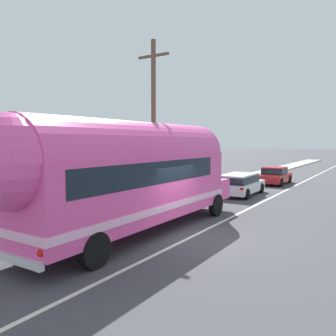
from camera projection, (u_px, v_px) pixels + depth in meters
ground_plane at (192, 237)px, 12.14m from camera, size 300.00×300.00×0.00m
lane_markings at (253, 191)px, 23.16m from camera, size 3.92×80.00×0.01m
sidewalk_slab at (198, 190)px, 23.19m from camera, size 2.30×90.00×0.15m
roadside_building at (10, 162)px, 20.66m from camera, size 14.16×15.48×4.34m
utility_pole at (154, 121)px, 17.35m from camera, size 1.80×0.24×8.50m
painted_bus at (129, 173)px, 12.00m from camera, size 2.61×12.24×4.12m
car_lead at (240, 183)px, 21.45m from camera, size 2.08×4.51×1.37m
car_second at (275, 175)px, 27.15m from camera, size 1.92×4.29×1.37m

